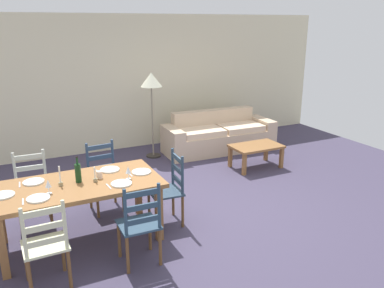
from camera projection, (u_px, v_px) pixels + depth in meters
name	position (u px, v px, depth m)	size (l,w,h in m)	color
ground_plane	(189.00, 211.00, 5.54)	(9.60, 9.60, 0.02)	#403950
wall_far	(118.00, 84.00, 7.96)	(9.60, 0.16, 2.70)	beige
dining_table	(78.00, 190.00, 4.58)	(1.90, 0.96, 0.75)	#906034
dining_chair_near_left	(45.00, 245.00, 3.79)	(0.43, 0.41, 0.96)	beige
dining_chair_near_right	(140.00, 224.00, 4.19)	(0.43, 0.41, 0.96)	#2A4357
dining_chair_far_left	(33.00, 189.00, 5.07)	(0.44, 0.42, 0.96)	silver
dining_chair_far_right	(104.00, 177.00, 5.48)	(0.45, 0.43, 0.96)	navy
dining_chair_head_east	(169.00, 189.00, 5.08)	(0.43, 0.45, 0.96)	#2D4255
dinner_plate_near_left	(38.00, 198.00, 4.14)	(0.24, 0.24, 0.02)	white
fork_near_left	(23.00, 202.00, 4.08)	(0.02, 0.17, 0.01)	silver
dinner_plate_near_right	(121.00, 184.00, 4.53)	(0.24, 0.24, 0.02)	white
fork_near_right	(109.00, 186.00, 4.46)	(0.02, 0.17, 0.01)	silver
dinner_plate_far_left	(34.00, 182.00, 4.57)	(0.24, 0.24, 0.02)	white
fork_far_left	(20.00, 185.00, 4.51)	(0.02, 0.17, 0.01)	silver
dinner_plate_far_right	(110.00, 170.00, 4.95)	(0.24, 0.24, 0.02)	white
fork_far_right	(98.00, 172.00, 4.89)	(0.02, 0.17, 0.01)	silver
dinner_plate_head_west	(3.00, 195.00, 4.22)	(0.24, 0.24, 0.02)	white
dinner_plate_head_east	(141.00, 172.00, 4.88)	(0.24, 0.24, 0.02)	white
fork_head_east	(130.00, 174.00, 4.82)	(0.02, 0.17, 0.01)	silver
wine_bottle	(78.00, 173.00, 4.56)	(0.07, 0.07, 0.32)	#143819
wine_glass_near_left	(48.00, 184.00, 4.25)	(0.06, 0.06, 0.16)	white
wine_glass_near_right	(128.00, 170.00, 4.65)	(0.06, 0.06, 0.16)	white
coffee_cup_primary	(99.00, 175.00, 4.69)	(0.07, 0.07, 0.09)	beige
candle_tall	(60.00, 180.00, 4.47)	(0.05, 0.05, 0.24)	#998C66
candle_short	(95.00, 178.00, 4.59)	(0.05, 0.05, 0.18)	#998C66
couch	(218.00, 136.00, 8.12)	(2.31, 0.89, 0.80)	beige
coffee_table	(256.00, 149.00, 7.10)	(0.90, 0.56, 0.42)	#906034
standing_lamp	(151.00, 85.00, 7.38)	(0.40, 0.40, 1.64)	#332D28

